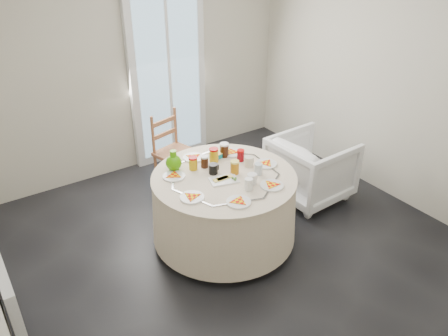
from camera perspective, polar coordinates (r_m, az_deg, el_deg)
floor at (r=4.29m, az=1.14°, el=-9.83°), size 4.00×4.00×0.00m
wall_back at (r=5.28m, az=-11.67°, el=13.25°), size 4.00×0.02×2.60m
wall_right at (r=4.98m, az=20.81°, el=11.00°), size 0.02×4.00×2.60m
glass_door at (r=5.47m, az=-7.30°, el=11.41°), size 1.00×0.08×2.10m
radiator at (r=3.72m, az=-26.77°, el=-13.27°), size 0.07×1.00×0.55m
table at (r=4.12m, az=0.00°, el=-5.16°), size 1.35×1.35×0.68m
wooden_chair at (r=4.97m, az=-6.37°, el=2.34°), size 0.49×0.47×0.90m
armchair at (r=4.88m, az=11.33°, el=0.32°), size 0.75×0.79×0.79m
place_settings at (r=3.91m, az=0.00°, el=-0.38°), size 1.36×1.36×0.02m
jar_cluster at (r=4.07m, az=-1.01°, el=1.63°), size 0.57×0.37×0.15m
butter_tub at (r=4.22m, az=-0.90°, el=2.20°), size 0.15×0.12×0.05m
green_pitcher at (r=3.99m, az=-6.65°, el=1.67°), size 0.19×0.19×0.19m
cheese_platter at (r=3.84m, az=-0.02°, el=-0.98°), size 0.28×0.22×0.03m
mugs_glasses at (r=3.94m, az=1.73°, el=0.47°), size 0.82×0.82×0.12m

